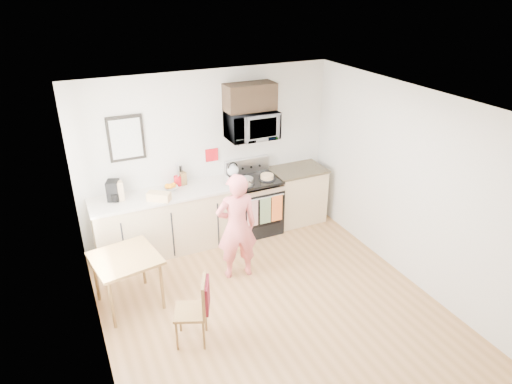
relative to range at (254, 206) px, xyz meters
name	(u,v)px	position (x,y,z in m)	size (l,w,h in m)	color
floor	(275,312)	(-0.63, -1.98, -0.44)	(4.60, 4.60, 0.00)	olive
back_wall	(208,155)	(-0.63, 0.32, 0.86)	(4.00, 0.04, 2.60)	silver
front_wall	(425,363)	(-0.63, -4.28, 0.86)	(4.00, 0.04, 2.60)	silver
left_wall	(92,264)	(-2.63, -1.98, 0.86)	(0.04, 4.60, 2.60)	silver
right_wall	(414,189)	(1.37, -1.98, 0.86)	(0.04, 4.60, 2.60)	silver
ceiling	(279,108)	(-0.63, -1.98, 2.16)	(4.00, 4.60, 0.04)	silver
window	(82,205)	(-2.59, -1.18, 1.11)	(0.06, 1.40, 1.50)	white
cabinet_left	(167,223)	(-1.43, 0.02, 0.01)	(2.10, 0.60, 0.90)	tan
countertop_left	(164,195)	(-1.43, 0.02, 0.48)	(2.14, 0.64, 0.04)	beige
cabinet_right	(297,195)	(0.80, 0.02, 0.01)	(0.84, 0.60, 0.90)	tan
countertop_right	(298,170)	(0.80, 0.02, 0.48)	(0.88, 0.64, 0.04)	black
range	(254,206)	(0.00, 0.00, 0.00)	(0.76, 0.70, 1.16)	black
microwave	(251,125)	(0.00, 0.10, 1.32)	(0.76, 0.51, 0.42)	silver
upper_cabinet	(250,97)	(0.00, 0.15, 1.74)	(0.76, 0.35, 0.40)	black
wall_art	(126,138)	(-1.83, 0.30, 1.31)	(0.50, 0.04, 0.65)	black
wall_trivet	(212,155)	(-0.58, 0.31, 0.86)	(0.20, 0.02, 0.20)	#B50F18
person	(237,227)	(-0.74, -1.04, 0.33)	(0.56, 0.37, 1.53)	#C93742
dining_table	(126,263)	(-2.22, -1.06, 0.19)	(0.76, 0.76, 0.71)	brown
chair	(201,302)	(-1.60, -2.04, 0.10)	(0.49, 0.46, 0.83)	brown
knife_block	(182,178)	(-1.10, 0.23, 0.60)	(0.09, 0.13, 0.20)	brown
utensil_crock	(178,177)	(-1.17, 0.21, 0.65)	(0.12, 0.12, 0.36)	#B50F18
fruit_bowl	(171,187)	(-1.31, 0.11, 0.54)	(0.23, 0.23, 0.10)	white
milk_carton	(119,191)	(-2.05, 0.07, 0.64)	(0.11, 0.11, 0.28)	#D4AE7F
coffee_maker	(114,191)	(-2.12, 0.11, 0.64)	(0.22, 0.27, 0.29)	black
bread_bag	(159,196)	(-1.55, -0.17, 0.56)	(0.32, 0.15, 0.12)	#E2B076
cake	(267,177)	(0.16, -0.12, 0.53)	(0.25, 0.25, 0.08)	black
kettle	(233,170)	(-0.27, 0.22, 0.59)	(0.18, 0.18, 0.23)	white
pot	(246,182)	(-0.22, -0.18, 0.54)	(0.22, 0.37, 0.11)	silver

